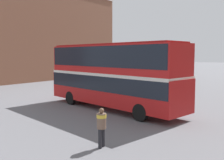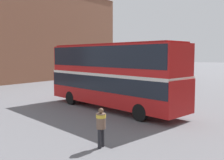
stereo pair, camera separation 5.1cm
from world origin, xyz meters
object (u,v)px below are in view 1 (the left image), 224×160
Objects in this scene: parked_car_kerb_far at (149,77)px; double_decker_bus at (112,72)px; parked_car_side_street at (109,81)px; pedestrian_foreground at (102,123)px.

double_decker_bus is at bearing -69.64° from parked_car_kerb_far.
double_decker_bus reaches higher than parked_car_side_street.
parked_car_side_street is at bearing 138.50° from double_decker_bus.
pedestrian_foreground is 25.47m from parked_car_kerb_far.
double_decker_bus is 7.89m from pedestrian_foreground.
pedestrian_foreground reaches higher than parked_car_kerb_far.
pedestrian_foreground is at bearing -65.74° from parked_car_kerb_far.
parked_car_side_street is (-1.28, -7.29, -0.02)m from parked_car_kerb_far.
double_decker_bus is at bearing 137.85° from parked_car_side_street.
pedestrian_foreground reaches higher than parked_car_side_street.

